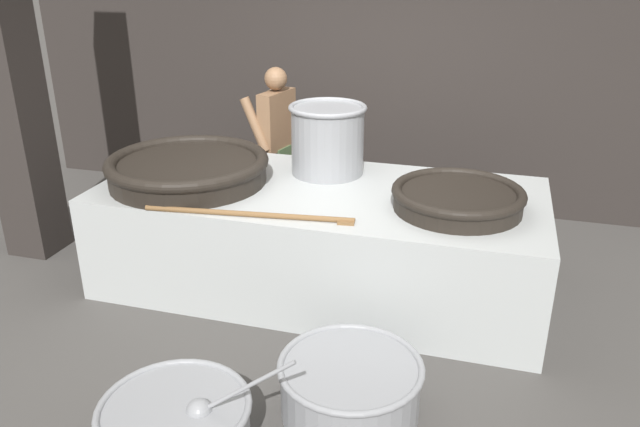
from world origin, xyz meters
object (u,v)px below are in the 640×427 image
object	(u,v)px
giant_wok_far	(458,198)
stock_pot	(328,138)
prep_bowl_meat	(350,385)
giant_wok_near	(188,168)
cook	(277,141)
prep_bowl_vegetables	(177,427)

from	to	relation	value
giant_wok_far	stock_pot	xyz separation A→B (m)	(-1.15, 0.54, 0.21)
prep_bowl_meat	giant_wok_near	bearing A→B (deg)	141.70
giant_wok_near	stock_pot	world-z (taller)	stock_pot
giant_wok_far	stock_pot	bearing A→B (deg)	154.97
giant_wok_near	giant_wok_far	bearing A→B (deg)	0.34
giant_wok_far	stock_pot	size ratio (longest dim) A/B	1.49
giant_wok_far	cook	distance (m)	2.33
cook	prep_bowl_vegetables	xyz separation A→B (m)	(0.58, -3.34, -0.67)
stock_pot	prep_bowl_vegetables	xyz separation A→B (m)	(-0.17, -2.54, -0.98)
giant_wok_near	prep_bowl_vegetables	bearing A→B (deg)	-66.24
prep_bowl_vegetables	prep_bowl_meat	distance (m)	1.05
prep_bowl_vegetables	cook	bearing A→B (deg)	99.93
giant_wok_near	prep_bowl_vegetables	size ratio (longest dim) A/B	1.20
giant_wok_near	prep_bowl_meat	size ratio (longest dim) A/B	1.49
giant_wok_far	stock_pot	world-z (taller)	stock_pot
stock_pot	cook	size ratio (longest dim) A/B	0.41
giant_wok_near	cook	bearing A→B (deg)	77.91
stock_pot	prep_bowl_meat	xyz separation A→B (m)	(0.67, -1.91, -0.98)
cook	prep_bowl_vegetables	size ratio (longest dim) A/B	1.45
giant_wok_near	prep_bowl_vegetables	distance (m)	2.31
prep_bowl_meat	cook	bearing A→B (deg)	117.80
prep_bowl_vegetables	prep_bowl_meat	world-z (taller)	prep_bowl_vegetables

